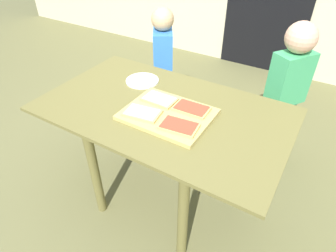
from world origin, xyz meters
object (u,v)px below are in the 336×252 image
pizza_slice_near_left (142,113)px  child_right (287,88)px  cutting_board (168,114)px  dining_table (164,126)px  plate_white_left (142,81)px  pizza_slice_far_right (191,109)px  pizza_slice_far_left (159,99)px  pizza_slice_near_right (179,126)px  child_left (163,64)px

pizza_slice_near_left → child_right: (0.53, 0.85, -0.12)m
cutting_board → dining_table: bearing=138.9°
dining_table → plate_white_left: size_ratio=6.61×
pizza_slice_far_right → dining_table: bearing=-166.4°
pizza_slice_far_right → pizza_slice_far_left: (-0.19, -0.01, 0.00)m
dining_table → pizza_slice_near_right: size_ratio=6.83×
pizza_slice_far_left → dining_table: bearing=-31.6°
pizza_slice_near_right → pizza_slice_near_left: 0.21m
cutting_board → child_right: bearing=61.2°
dining_table → pizza_slice_near_right: pizza_slice_near_right is taller
cutting_board → child_left: child_left is taller
dining_table → pizza_slice_near_left: 0.19m
pizza_slice_near_right → plate_white_left: pizza_slice_near_right is taller
cutting_board → pizza_slice_far_left: 0.12m
dining_table → pizza_slice_far_right: pizza_slice_far_right is taller
child_left → child_right: bearing=1.7°
dining_table → child_left: size_ratio=1.30×
plate_white_left → child_right: (0.74, 0.55, -0.10)m
cutting_board → child_left: 0.91m
pizza_slice_far_left → pizza_slice_near_right: bearing=-36.4°
dining_table → pizza_slice_far_right: (0.14, 0.04, 0.14)m
plate_white_left → pizza_slice_far_right: bearing=-19.5°
cutting_board → pizza_slice_near_right: bearing=-35.5°
child_right → pizza_slice_near_left: bearing=-121.7°
dining_table → pizza_slice_near_right: 0.25m
pizza_slice_near_right → pizza_slice_far_left: same height
dining_table → child_left: 0.83m
pizza_slice_far_right → cutting_board: bearing=-136.8°
pizza_slice_far_left → plate_white_left: bearing=145.1°
dining_table → pizza_slice_near_left: size_ratio=6.73×
cutting_board → child_right: child_right is taller
pizza_slice_near_left → child_left: (-0.40, 0.83, -0.17)m
plate_white_left → child_left: child_left is taller
pizza_slice_near_right → pizza_slice_far_right: same height
dining_table → child_left: (-0.44, 0.70, -0.03)m
pizza_slice_far_right → pizza_slice_far_left: size_ratio=1.01×
pizza_slice_far_right → child_left: (-0.59, 0.67, -0.17)m
pizza_slice_near_right → child_left: child_left is taller
child_left → pizza_slice_near_right: bearing=-53.8°
pizza_slice_far_right → pizza_slice_near_left: bearing=-139.8°
child_right → child_left: bearing=-178.3°
dining_table → plate_white_left: 0.34m
cutting_board → pizza_slice_far_left: pizza_slice_far_left is taller
pizza_slice_near_left → child_right: 1.01m
pizza_slice_far_left → child_left: 0.81m
pizza_slice_far_left → child_left: (-0.40, 0.68, -0.17)m
cutting_board → pizza_slice_near_left: bearing=-142.7°
pizza_slice_far_right → plate_white_left: (-0.41, 0.14, -0.02)m
dining_table → child_left: bearing=122.3°
cutting_board → child_right: 0.89m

